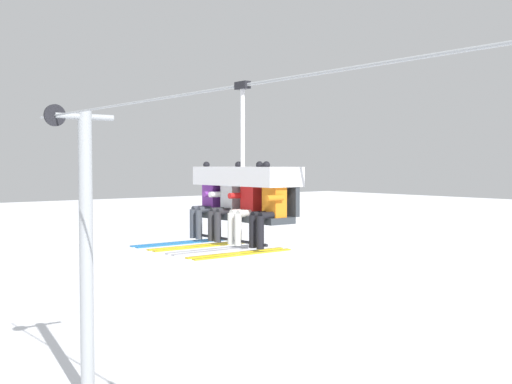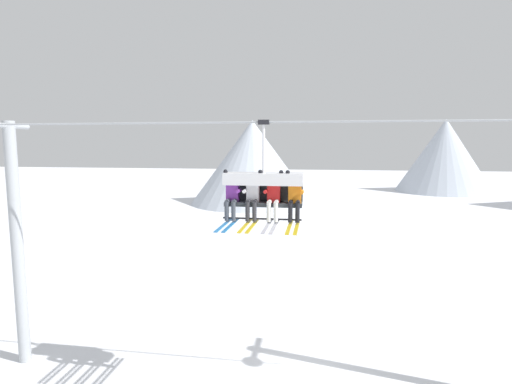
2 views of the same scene
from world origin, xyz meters
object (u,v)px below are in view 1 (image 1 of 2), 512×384
at_px(chairlift_chair, 246,185).
at_px(skier_orange, 268,205).
at_px(lift_tower_near, 86,248).
at_px(skier_purple, 207,200).
at_px(skier_white, 226,202).
at_px(skier_red, 246,203).

height_order(chairlift_chair, skier_orange, chairlift_chair).
distance_m(lift_tower_near, chairlift_chair, 8.12).
height_order(lift_tower_near, skier_purple, lift_tower_near).
relative_size(lift_tower_near, skier_purple, 4.58).
distance_m(chairlift_chair, skier_orange, 0.88).
bearing_deg(skier_orange, skier_purple, 180.00).
height_order(skier_purple, skier_white, same).
height_order(chairlift_chair, skier_purple, chairlift_chair).
distance_m(skier_white, skier_orange, 1.07).
xyz_separation_m(lift_tower_near, chairlift_chair, (7.87, -0.71, 1.88)).
height_order(chairlift_chair, skier_red, chairlift_chair).
bearing_deg(lift_tower_near, skier_red, -6.46).
bearing_deg(skier_orange, skier_red, 180.00).
distance_m(chairlift_chair, skier_red, 0.44).
distance_m(lift_tower_near, skier_red, 8.35).
bearing_deg(chairlift_chair, skier_orange, -14.95).
bearing_deg(skier_purple, lift_tower_near, 172.57).
xyz_separation_m(lift_tower_near, skier_purple, (7.06, -0.92, 1.60)).
bearing_deg(lift_tower_near, skier_orange, -6.07).
relative_size(chairlift_chair, skier_red, 1.47).
relative_size(skier_white, skier_orange, 1.00).
relative_size(chairlift_chair, skier_orange, 1.47).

